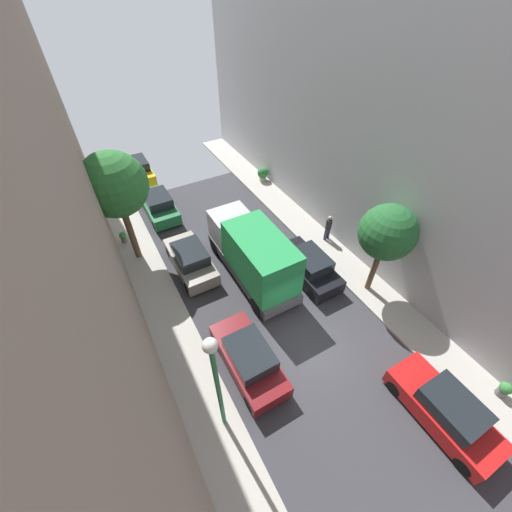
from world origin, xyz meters
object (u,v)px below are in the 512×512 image
Objects in this scene: pedestrian at (328,227)px; potted_plant_1 at (505,389)px; parked_car_left_3 at (138,170)px; parked_car_right_1 at (445,410)px; street_tree_0 at (114,185)px; potted_plant_2 at (263,173)px; parked_car_right_2 at (308,266)px; lamp_post at (216,376)px; street_tree_1 at (387,233)px; potted_plant_3 at (123,237)px; delivery_truck at (253,253)px; parked_car_left_0 at (249,358)px; parked_car_left_1 at (191,260)px; parked_car_left_2 at (159,205)px.

pedestrian reaches higher than potted_plant_1.
parked_car_left_3 is 1.00× the size of parked_car_right_1.
potted_plant_2 is at bearing 19.82° from street_tree_0.
parked_car_left_3 is 2.44× the size of pedestrian.
potted_plant_1 is at bearing -89.55° from pedestrian.
parked_car_left_3 is at bearing 109.66° from parked_car_right_2.
parked_car_right_1 is 0.74× the size of lamp_post.
potted_plant_2 is (0.67, 12.23, -3.19)m from street_tree_1.
parked_car_right_1 is 4.08× the size of potted_plant_2.
lamp_post reaches higher than potted_plant_3.
street_tree_0 is (-7.79, 14.60, 4.14)m from parked_car_right_1.
parked_car_right_1 is 17.06m from street_tree_0.
delivery_truck reaches higher than potted_plant_2.
potted_plant_1 is 1.04× the size of potted_plant_3.
parked_car_left_0 is 10.36m from street_tree_0.
street_tree_1 reaches higher than parked_car_left_1.
parked_car_left_2 and parked_car_right_2 have the same top height.
parked_car_left_1 is 13.34m from parked_car_right_1.
street_tree_0 reaches higher than parked_car_left_1.
delivery_truck is 7.55m from street_tree_0.
parked_car_left_0 is 10.22m from potted_plant_1.
parked_car_left_2 is at bearing 122.26° from street_tree_1.
potted_plant_2 is at bearing 81.23° from parked_car_right_1.
parked_car_right_2 is 0.66× the size of street_tree_0.
street_tree_1 is 7.03× the size of potted_plant_3.
potted_plant_2 is (0.00, 19.06, 0.16)m from potted_plant_1.
street_tree_0 reaches higher than parked_car_left_0.
parked_car_left_1 is 0.74× the size of lamp_post.
parked_car_left_1 is at bearing 140.21° from delivery_truck.
parked_car_right_2 is 11.23m from potted_plant_3.
potted_plant_2 is 11.29m from potted_plant_3.
parked_car_left_1 is 0.64× the size of delivery_truck.
street_tree_1 is 12.65m from potted_plant_2.
potted_plant_3 is at bearing -145.29° from parked_car_left_2.
parked_car_left_1 is at bearing -142.91° from potted_plant_2.
parked_car_right_2 is 4.54m from street_tree_1.
parked_car_left_2 is 5.81× the size of potted_plant_3.
parked_car_left_0 and parked_car_right_1 have the same top height.
pedestrian reaches higher than parked_car_left_1.
potted_plant_3 is at bearing 136.04° from street_tree_1.
parked_car_left_1 is at bearing -45.10° from street_tree_0.
parked_car_right_2 is at bearing -33.62° from parked_car_left_1.
parked_car_left_0 is 6.79m from parked_car_left_1.
pedestrian reaches higher than potted_plant_3.
parked_car_left_2 is at bearing 56.44° from street_tree_0.
parked_car_left_0 is 1.00× the size of parked_car_right_2.
potted_plant_1 is at bearing -72.92° from parked_car_right_2.
parked_car_left_1 is at bearing 113.87° from parked_car_right_1.
parked_car_left_3 is 0.64× the size of delivery_truck.
parked_car_left_3 and parked_car_right_2 have the same top height.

